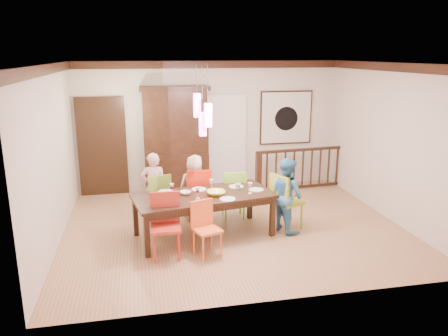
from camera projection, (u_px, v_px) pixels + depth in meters
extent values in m
plane|color=#9A734A|center=(234.00, 227.00, 7.95)|extent=(6.00, 6.00, 0.00)
plane|color=white|center=(235.00, 63.00, 7.21)|extent=(6.00, 6.00, 0.00)
plane|color=beige|center=(210.00, 126.00, 9.95)|extent=(6.00, 0.00, 6.00)
plane|color=beige|center=(52.00, 157.00, 7.01)|extent=(0.00, 5.00, 5.00)
plane|color=beige|center=(390.00, 142.00, 8.15)|extent=(0.00, 5.00, 5.00)
cube|color=black|center=(103.00, 148.00, 9.55)|extent=(1.04, 0.07, 2.24)
cube|color=silver|center=(225.00, 143.00, 10.09)|extent=(0.97, 0.05, 2.22)
cube|color=black|center=(286.00, 118.00, 10.23)|extent=(1.25, 0.04, 1.25)
cube|color=silver|center=(286.00, 118.00, 10.20)|extent=(1.18, 0.02, 1.18)
cylinder|color=black|center=(286.00, 119.00, 10.19)|extent=(0.56, 0.01, 0.56)
cube|color=#EA468E|center=(197.00, 105.00, 7.03)|extent=(0.11, 0.11, 0.38)
cylinder|color=black|center=(197.00, 79.00, 6.92)|extent=(0.01, 0.01, 0.46)
cube|color=#EA468E|center=(208.00, 115.00, 7.00)|extent=(0.11, 0.11, 0.38)
cylinder|color=black|center=(208.00, 84.00, 6.88)|extent=(0.01, 0.01, 0.61)
cube|color=#EA468E|center=(203.00, 124.00, 7.07)|extent=(0.11, 0.11, 0.38)
cylinder|color=black|center=(202.00, 88.00, 6.93)|extent=(0.01, 0.01, 0.76)
cube|color=black|center=(204.00, 196.00, 7.38)|extent=(2.49, 1.48, 0.05)
cube|color=black|center=(139.00, 212.00, 7.70)|extent=(0.09, 0.09, 0.70)
cube|color=black|center=(258.00, 204.00, 8.11)|extent=(0.09, 0.09, 0.70)
cube|color=black|center=(140.00, 232.00, 6.85)|extent=(0.09, 0.09, 0.70)
cube|color=black|center=(272.00, 221.00, 7.26)|extent=(0.09, 0.09, 0.70)
cube|color=black|center=(200.00, 192.00, 7.85)|extent=(2.10, 0.44, 0.10)
cube|color=black|center=(208.00, 209.00, 6.96)|extent=(2.10, 0.44, 0.10)
cube|color=#7FAC34|center=(157.00, 198.00, 8.10)|extent=(0.52, 0.52, 0.04)
cube|color=#7FAC34|center=(157.00, 185.00, 8.03)|extent=(0.42, 0.14, 0.47)
cylinder|color=#7FAC34|center=(149.00, 214.00, 7.96)|extent=(0.04, 0.04, 0.45)
cylinder|color=#7FAC34|center=(168.00, 213.00, 8.03)|extent=(0.04, 0.04, 0.45)
cylinder|color=#7FAC34|center=(148.00, 208.00, 8.29)|extent=(0.04, 0.04, 0.45)
cylinder|color=#7FAC34|center=(167.00, 206.00, 8.35)|extent=(0.04, 0.04, 0.45)
cube|color=red|center=(198.00, 194.00, 8.23)|extent=(0.46, 0.46, 0.04)
cube|color=red|center=(198.00, 180.00, 8.16)|extent=(0.45, 0.04, 0.50)
cylinder|color=red|center=(190.00, 211.00, 8.08)|extent=(0.04, 0.04, 0.48)
cylinder|color=red|center=(209.00, 209.00, 8.15)|extent=(0.04, 0.04, 0.48)
cylinder|color=red|center=(187.00, 204.00, 8.43)|extent=(0.04, 0.04, 0.48)
cylinder|color=red|center=(206.00, 203.00, 8.50)|extent=(0.04, 0.04, 0.48)
cube|color=#72C32D|center=(233.00, 195.00, 8.30)|extent=(0.44, 0.44, 0.04)
cube|color=#72C32D|center=(233.00, 182.00, 8.23)|extent=(0.43, 0.06, 0.47)
cylinder|color=#72C32D|center=(226.00, 210.00, 8.16)|extent=(0.04, 0.04, 0.45)
cylinder|color=#72C32D|center=(244.00, 209.00, 8.23)|extent=(0.04, 0.04, 0.45)
cylinder|color=#72C32D|center=(223.00, 204.00, 8.49)|extent=(0.04, 0.04, 0.45)
cylinder|color=#72C32D|center=(240.00, 203.00, 8.56)|extent=(0.04, 0.04, 0.45)
cube|color=red|center=(166.00, 228.00, 6.66)|extent=(0.47, 0.47, 0.04)
cube|color=red|center=(165.00, 211.00, 6.59)|extent=(0.45, 0.06, 0.49)
cylinder|color=red|center=(155.00, 249.00, 6.52)|extent=(0.04, 0.04, 0.47)
cylinder|color=red|center=(179.00, 247.00, 6.59)|extent=(0.04, 0.04, 0.47)
cylinder|color=red|center=(154.00, 239.00, 6.86)|extent=(0.04, 0.04, 0.47)
cylinder|color=red|center=(177.00, 237.00, 6.93)|extent=(0.04, 0.04, 0.47)
cube|color=orange|center=(207.00, 230.00, 6.74)|extent=(0.49, 0.49, 0.04)
cube|color=orange|center=(207.00, 216.00, 6.68)|extent=(0.38, 0.16, 0.42)
cylinder|color=orange|center=(199.00, 248.00, 6.62)|extent=(0.03, 0.03, 0.40)
cylinder|color=orange|center=(219.00, 246.00, 6.68)|extent=(0.03, 0.03, 0.40)
cylinder|color=orange|center=(196.00, 240.00, 6.92)|extent=(0.03, 0.03, 0.40)
cylinder|color=orange|center=(215.00, 238.00, 6.98)|extent=(0.03, 0.03, 0.40)
cube|color=#97AA1F|center=(287.00, 202.00, 7.77)|extent=(0.61, 0.61, 0.04)
cube|color=#97AA1F|center=(288.00, 187.00, 7.70)|extent=(0.23, 0.44, 0.51)
cylinder|color=#97AA1F|center=(280.00, 220.00, 7.62)|extent=(0.04, 0.04, 0.48)
cylinder|color=#97AA1F|center=(300.00, 218.00, 7.69)|extent=(0.04, 0.04, 0.48)
cylinder|color=#97AA1F|center=(273.00, 213.00, 7.97)|extent=(0.04, 0.04, 0.48)
cylinder|color=#97AA1F|center=(293.00, 211.00, 8.05)|extent=(0.04, 0.04, 0.48)
cube|color=black|center=(177.00, 173.00, 9.84)|extent=(1.41, 0.44, 0.90)
cube|color=black|center=(175.00, 122.00, 9.57)|extent=(1.41, 0.40, 1.41)
cube|color=black|center=(175.00, 120.00, 9.75)|extent=(1.21, 0.02, 1.21)
cube|color=black|center=(175.00, 88.00, 9.38)|extent=(1.51, 0.44, 0.10)
cube|color=black|center=(257.00, 172.00, 9.87)|extent=(0.13, 0.13, 0.92)
cube|color=black|center=(346.00, 167.00, 10.28)|extent=(0.13, 0.13, 0.92)
cube|color=black|center=(304.00, 150.00, 9.96)|extent=(2.30, 0.28, 0.06)
cube|color=black|center=(302.00, 186.00, 10.18)|extent=(2.18, 0.25, 0.05)
imported|color=#FFC2CA|center=(154.00, 187.00, 8.08)|extent=(0.49, 0.34, 1.31)
imported|color=beige|center=(195.00, 188.00, 8.18)|extent=(0.66, 0.48, 1.24)
imported|color=teal|center=(287.00, 195.00, 7.64)|extent=(0.69, 0.78, 1.32)
imported|color=yellow|center=(216.00, 193.00, 7.33)|extent=(0.33, 0.33, 0.08)
imported|color=white|center=(186.00, 193.00, 7.36)|extent=(0.22, 0.22, 0.06)
imported|color=silver|center=(172.00, 195.00, 7.17)|extent=(0.16, 0.16, 0.10)
imported|color=silver|center=(238.00, 186.00, 7.66)|extent=(0.12, 0.12, 0.10)
cylinder|color=white|center=(166.00, 192.00, 7.50)|extent=(0.26, 0.26, 0.01)
cylinder|color=white|center=(199.00, 189.00, 7.63)|extent=(0.26, 0.26, 0.01)
cylinder|color=white|center=(236.00, 187.00, 7.79)|extent=(0.26, 0.26, 0.01)
cylinder|color=white|center=(165.00, 202.00, 6.97)|extent=(0.26, 0.26, 0.01)
cylinder|color=white|center=(228.00, 199.00, 7.12)|extent=(0.26, 0.26, 0.01)
cylinder|color=white|center=(256.00, 190.00, 7.60)|extent=(0.26, 0.26, 0.01)
cube|color=#D83359|center=(201.00, 201.00, 7.00)|extent=(0.18, 0.14, 0.01)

